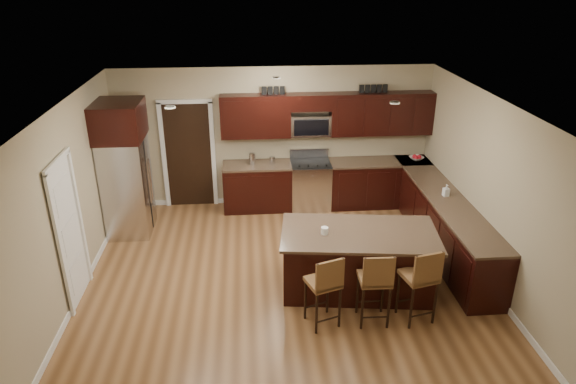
{
  "coord_description": "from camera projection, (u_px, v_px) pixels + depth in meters",
  "views": [
    {
      "loc": [
        -0.49,
        -6.69,
        4.38
      ],
      "look_at": [
        0.08,
        0.4,
        1.23
      ],
      "focal_mm": 32.0,
      "sensor_mm": 36.0,
      "label": 1
    }
  ],
  "objects": [
    {
      "name": "microwave",
      "position": [
        310.0,
        125.0,
        9.68
      ],
      "size": [
        0.76,
        0.31,
        0.4
      ],
      "primitive_type": "cube",
      "color": "silver",
      "rests_on": "upper_cabinets"
    },
    {
      "name": "canister_short",
      "position": [
        272.0,
        160.0,
        9.74
      ],
      "size": [
        0.11,
        0.11,
        0.14
      ],
      "primitive_type": "cylinder",
      "color": "silver",
      "rests_on": "base_cabinets"
    },
    {
      "name": "stool_left",
      "position": [
        325.0,
        283.0,
        6.56
      ],
      "size": [
        0.5,
        0.5,
        1.05
      ],
      "rotation": [
        0.0,
        0.0,
        0.34
      ],
      "color": "brown",
      "rests_on": "floor"
    },
    {
      "name": "canister_tall",
      "position": [
        252.0,
        159.0,
        9.69
      ],
      "size": [
        0.12,
        0.12,
        0.22
      ],
      "primitive_type": "cylinder",
      "color": "silver",
      "rests_on": "base_cabinets"
    },
    {
      "name": "stool_right",
      "position": [
        422.0,
        277.0,
        6.63
      ],
      "size": [
        0.5,
        0.5,
        1.1
      ],
      "rotation": [
        0.0,
        0.0,
        0.24
      ],
      "color": "brown",
      "rests_on": "floor"
    },
    {
      "name": "letter_decor",
      "position": [
        323.0,
        90.0,
        9.4
      ],
      "size": [
        2.2,
        0.03,
        0.15
      ],
      "primitive_type": null,
      "color": "black",
      "rests_on": "upper_cabinets"
    },
    {
      "name": "pantry_door",
      "position": [
        69.0,
        234.0,
        7.01
      ],
      "size": [
        0.03,
        0.8,
        2.04
      ],
      "primitive_type": "cube",
      "color": "white",
      "rests_on": "floor"
    },
    {
      "name": "soap_bottle",
      "position": [
        446.0,
        190.0,
        8.37
      ],
      "size": [
        0.1,
        0.1,
        0.2
      ],
      "primitive_type": "imported",
      "rotation": [
        0.0,
        0.0,
        0.16
      ],
      "color": "#B2B2B2",
      "rests_on": "base_cabinets"
    },
    {
      "name": "range",
      "position": [
        310.0,
        184.0,
        10.0
      ],
      "size": [
        0.76,
        0.64,
        1.11
      ],
      "color": "silver",
      "rests_on": "floor"
    },
    {
      "name": "fruit_bowl",
      "position": [
        416.0,
        158.0,
        9.96
      ],
      "size": [
        0.34,
        0.34,
        0.06
      ],
      "primitive_type": "imported",
      "rotation": [
        0.0,
        0.0,
        0.4
      ],
      "color": "silver",
      "rests_on": "base_cabinets"
    },
    {
      "name": "stool_mid",
      "position": [
        376.0,
        280.0,
        6.59
      ],
      "size": [
        0.41,
        0.41,
        1.08
      ],
      "rotation": [
        0.0,
        0.0,
        -0.02
      ],
      "color": "brown",
      "rests_on": "floor"
    },
    {
      "name": "upper_cabinets",
      "position": [
        330.0,
        114.0,
        9.6
      ],
      "size": [
        4.0,
        0.33,
        0.8
      ],
      "color": "black",
      "rests_on": "wall_back"
    },
    {
      "name": "wall_left",
      "position": [
        70.0,
        203.0,
        7.14
      ],
      "size": [
        0.0,
        5.5,
        5.5
      ],
      "primitive_type": "plane",
      "rotation": [
        1.57,
        0.0,
        1.57
      ],
      "color": "tan",
      "rests_on": "floor"
    },
    {
      "name": "island",
      "position": [
        358.0,
        262.0,
        7.46
      ],
      "size": [
        2.33,
        1.42,
        0.92
      ],
      "rotation": [
        0.0,
        0.0,
        -0.12
      ],
      "color": "black",
      "rests_on": "floor"
    },
    {
      "name": "doorway",
      "position": [
        189.0,
        156.0,
        9.86
      ],
      "size": [
        0.85,
        0.03,
        2.06
      ],
      "primitive_type": "cube",
      "color": "black",
      "rests_on": "floor"
    },
    {
      "name": "floor",
      "position": [
        285.0,
        275.0,
        7.91
      ],
      "size": [
        6.0,
        6.0,
        0.0
      ],
      "primitive_type": "plane",
      "color": "brown",
      "rests_on": "ground"
    },
    {
      "name": "refrigerator",
      "position": [
        125.0,
        168.0,
        8.78
      ],
      "size": [
        0.79,
        0.92,
        2.35
      ],
      "color": "silver",
      "rests_on": "floor"
    },
    {
      "name": "ceiling",
      "position": [
        284.0,
        103.0,
        6.82
      ],
      "size": [
        6.0,
        6.0,
        0.0
      ],
      "primitive_type": "plane",
      "rotation": [
        3.14,
        0.0,
        0.0
      ],
      "color": "silver",
      "rests_on": "wall_back"
    },
    {
      "name": "wall_right",
      "position": [
        487.0,
        189.0,
        7.58
      ],
      "size": [
        0.0,
        5.5,
        5.5
      ],
      "primitive_type": "plane",
      "rotation": [
        1.57,
        0.0,
        -1.57
      ],
      "color": "tan",
      "rests_on": "floor"
    },
    {
      "name": "wall_back",
      "position": [
        274.0,
        137.0,
        9.87
      ],
      "size": [
        6.0,
        0.0,
        6.0
      ],
      "primitive_type": "plane",
      "rotation": [
        1.57,
        0.0,
        0.0
      ],
      "color": "tan",
      "rests_on": "floor"
    },
    {
      "name": "island_jar",
      "position": [
        325.0,
        231.0,
        7.2
      ],
      "size": [
        0.1,
        0.1,
        0.1
      ],
      "primitive_type": "cylinder",
      "color": "white",
      "rests_on": "island"
    },
    {
      "name": "base_cabinets",
      "position": [
        385.0,
        204.0,
        9.18
      ],
      "size": [
        4.02,
        3.96,
        0.92
      ],
      "color": "black",
      "rests_on": "floor"
    },
    {
      "name": "floor_mat",
      "position": [
        362.0,
        224.0,
        9.48
      ],
      "size": [
        1.0,
        0.77,
        0.01
      ],
      "primitive_type": "cube",
      "rotation": [
        0.0,
        0.0,
        -0.21
      ],
      "color": "brown",
      "rests_on": "floor"
    }
  ]
}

